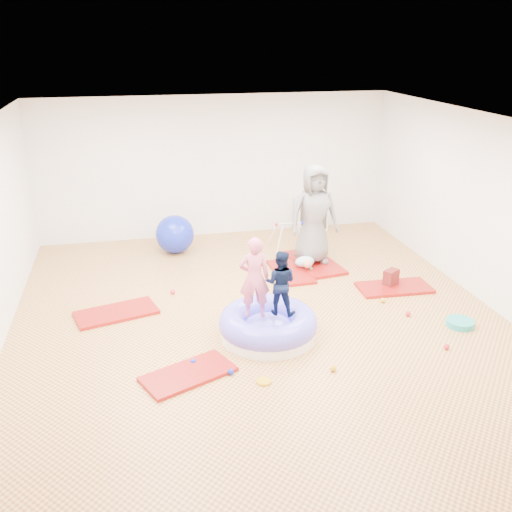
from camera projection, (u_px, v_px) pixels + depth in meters
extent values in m
cube|color=tan|center=(261.00, 321.00, 8.21)|extent=(7.00, 8.00, 0.01)
cube|color=silver|center=(261.00, 124.00, 7.20)|extent=(7.00, 8.00, 0.01)
cube|color=silver|center=(215.00, 167.00, 11.34)|extent=(7.00, 0.01, 2.80)
cube|color=silver|center=(388.00, 404.00, 4.07)|extent=(7.00, 0.01, 2.80)
cube|color=silver|center=(491.00, 213.00, 8.42)|extent=(0.01, 8.00, 2.80)
cube|color=maroon|center=(188.00, 374.00, 6.90)|extent=(1.24, 0.96, 0.05)
cube|color=maroon|center=(116.00, 313.00, 8.42)|extent=(1.28, 0.87, 0.05)
cube|color=maroon|center=(291.00, 272.00, 9.87)|extent=(0.60, 1.15, 0.05)
cube|color=maroon|center=(394.00, 288.00, 9.25)|extent=(1.19, 0.63, 0.05)
cube|color=maroon|center=(314.00, 263.00, 10.25)|extent=(0.85, 1.41, 0.06)
cylinder|color=white|center=(268.00, 331.00, 7.79)|extent=(1.31, 1.31, 0.15)
torus|color=#6059ED|center=(268.00, 322.00, 7.74)|extent=(1.35, 1.35, 0.36)
ellipsoid|color=#6059ED|center=(268.00, 328.00, 7.77)|extent=(0.72, 0.72, 0.32)
imported|color=#D15C7F|center=(254.00, 274.00, 7.41)|extent=(0.43, 0.30, 1.12)
imported|color=black|center=(280.00, 279.00, 7.54)|extent=(0.54, 0.50, 0.89)
imported|color=slate|center=(314.00, 214.00, 9.93)|extent=(0.89, 0.60, 1.76)
ellipsoid|color=#ACCAE0|center=(305.00, 262.00, 9.96)|extent=(0.34, 0.22, 0.19)
sphere|color=#DFA478|center=(307.00, 264.00, 9.81)|extent=(0.16, 0.16, 0.16)
sphere|color=red|center=(173.00, 292.00, 9.06)|extent=(0.08, 0.08, 0.08)
sphere|color=#1525BE|center=(231.00, 372.00, 6.92)|extent=(0.08, 0.08, 0.08)
sphere|color=#1525BE|center=(193.00, 362.00, 7.13)|extent=(0.08, 0.08, 0.08)
sphere|color=gold|center=(333.00, 368.00, 6.99)|extent=(0.08, 0.08, 0.08)
sphere|color=#1525BE|center=(290.00, 271.00, 9.84)|extent=(0.08, 0.08, 0.08)
sphere|color=red|center=(447.00, 347.00, 7.47)|extent=(0.08, 0.08, 0.08)
sphere|color=gold|center=(383.00, 300.00, 8.78)|extent=(0.08, 0.08, 0.08)
sphere|color=green|center=(311.00, 269.00, 9.94)|extent=(0.08, 0.08, 0.08)
sphere|color=red|center=(408.00, 314.00, 8.35)|extent=(0.08, 0.08, 0.08)
sphere|color=#1525BE|center=(175.00, 234.00, 10.69)|extent=(0.72, 0.72, 0.72)
sphere|color=#D44A05|center=(178.00, 241.00, 10.88)|extent=(0.36, 0.36, 0.36)
cylinder|color=silver|center=(280.00, 240.00, 10.63)|extent=(0.20, 0.20, 0.53)
cylinder|color=silver|center=(274.00, 232.00, 11.04)|extent=(0.20, 0.20, 0.53)
cylinder|color=silver|center=(305.00, 238.00, 10.73)|extent=(0.20, 0.20, 0.53)
cylinder|color=silver|center=(298.00, 230.00, 11.14)|extent=(0.20, 0.20, 0.53)
cylinder|color=silver|center=(289.00, 224.00, 10.80)|extent=(0.51, 0.03, 0.03)
sphere|color=red|center=(276.00, 225.00, 10.75)|extent=(0.06, 0.06, 0.06)
sphere|color=#1525BE|center=(302.00, 223.00, 10.85)|extent=(0.06, 0.06, 0.06)
cube|color=silver|center=(311.00, 214.00, 11.95)|extent=(0.67, 0.32, 0.67)
cube|color=#373435|center=(313.00, 217.00, 11.81)|extent=(0.57, 0.02, 0.57)
cube|color=silver|center=(312.00, 215.00, 11.91)|extent=(0.02, 0.23, 0.59)
cube|color=silver|center=(312.00, 215.00, 11.91)|extent=(0.59, 0.23, 0.02)
cylinder|color=teal|center=(460.00, 323.00, 8.08)|extent=(0.39, 0.39, 0.09)
cube|color=#980F0B|center=(391.00, 278.00, 9.29)|extent=(0.30, 0.27, 0.29)
cylinder|color=gold|center=(264.00, 381.00, 6.77)|extent=(0.18, 0.18, 0.03)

